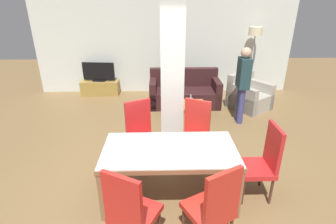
# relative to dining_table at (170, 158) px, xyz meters

# --- Properties ---
(ground_plane) EXTENTS (18.00, 18.00, 0.00)m
(ground_plane) POSITION_rel_dining_table_xyz_m (0.00, 0.00, -0.62)
(ground_plane) COLOR brown
(back_wall) EXTENTS (7.20, 0.09, 2.70)m
(back_wall) POSITION_rel_dining_table_xyz_m (0.00, 4.56, 0.73)
(back_wall) COLOR silver
(back_wall) RESTS_ON ground_plane
(divider_pillar) EXTENTS (0.40, 0.37, 2.70)m
(divider_pillar) POSITION_rel_dining_table_xyz_m (0.09, 1.53, 0.73)
(divider_pillar) COLOR silver
(divider_pillar) RESTS_ON ground_plane
(dining_table) EXTENTS (1.76, 0.92, 0.78)m
(dining_table) POSITION_rel_dining_table_xyz_m (0.00, 0.00, 0.00)
(dining_table) COLOR brown
(dining_table) RESTS_ON ground_plane
(dining_chair_far_left) EXTENTS (0.62, 0.62, 1.08)m
(dining_chair_far_left) POSITION_rel_dining_table_xyz_m (-0.44, 0.87, -0.05)
(dining_chair_far_left) COLOR red
(dining_chair_far_left) RESTS_ON ground_plane
(dining_chair_head_right) EXTENTS (0.46, 0.46, 1.08)m
(dining_chair_head_right) POSITION_rel_dining_table_xyz_m (1.25, 0.00, -0.05)
(dining_chair_head_right) COLOR red
(dining_chair_head_right) RESTS_ON ground_plane
(dining_chair_far_right) EXTENTS (0.62, 0.62, 1.08)m
(dining_chair_far_right) POSITION_rel_dining_table_xyz_m (0.44, 0.87, -0.05)
(dining_chair_far_right) COLOR red
(dining_chair_far_right) RESTS_ON ground_plane
(dining_chair_near_left) EXTENTS (0.62, 0.62, 1.08)m
(dining_chair_near_left) POSITION_rel_dining_table_xyz_m (-0.44, -0.85, -0.05)
(dining_chair_near_left) COLOR red
(dining_chair_near_left) RESTS_ON ground_plane
(dining_chair_near_right) EXTENTS (0.62, 0.62, 1.08)m
(dining_chair_near_right) POSITION_rel_dining_table_xyz_m (0.44, -0.82, -0.05)
(dining_chair_near_right) COLOR red
(dining_chair_near_right) RESTS_ON ground_plane
(sofa) EXTENTS (1.77, 0.85, 0.89)m
(sofa) POSITION_rel_dining_table_xyz_m (0.49, 3.46, -0.32)
(sofa) COLOR #34191B
(sofa) RESTS_ON ground_plane
(armchair) EXTENTS (1.16, 1.17, 0.85)m
(armchair) POSITION_rel_dining_table_xyz_m (2.08, 3.17, -0.33)
(armchair) COLOR #A5A093
(armchair) RESTS_ON ground_plane
(coffee_table) EXTENTS (0.60, 0.59, 0.42)m
(coffee_table) POSITION_rel_dining_table_xyz_m (0.55, 2.42, -0.41)
(coffee_table) COLOR #A47C39
(coffee_table) RESTS_ON ground_plane
(bottle) EXTENTS (0.07, 0.07, 0.25)m
(bottle) POSITION_rel_dining_table_xyz_m (0.53, 2.32, -0.10)
(bottle) COLOR #B2B7BC
(bottle) RESTS_ON coffee_table
(tv_stand) EXTENTS (1.05, 0.40, 0.40)m
(tv_stand) POSITION_rel_dining_table_xyz_m (-1.85, 4.28, -0.42)
(tv_stand) COLOR olive
(tv_stand) RESTS_ON ground_plane
(tv_screen) EXTENTS (0.90, 0.24, 0.53)m
(tv_screen) POSITION_rel_dining_table_xyz_m (-1.85, 4.28, 0.04)
(tv_screen) COLOR black
(tv_screen) RESTS_ON tv_stand
(floor_lamp) EXTENTS (0.35, 0.35, 1.87)m
(floor_lamp) POSITION_rel_dining_table_xyz_m (2.40, 4.18, 0.97)
(floor_lamp) COLOR #B7B7BC
(floor_lamp) RESTS_ON ground_plane
(standing_person) EXTENTS (0.23, 0.39, 1.66)m
(standing_person) POSITION_rel_dining_table_xyz_m (1.64, 2.38, 0.33)
(standing_person) COLOR navy
(standing_person) RESTS_ON ground_plane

